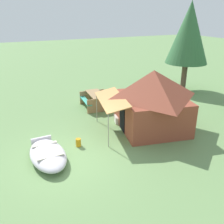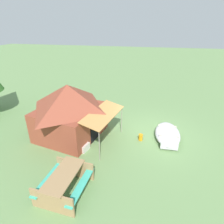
% 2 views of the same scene
% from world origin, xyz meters
% --- Properties ---
extents(ground_plane, '(80.00, 80.00, 0.00)m').
position_xyz_m(ground_plane, '(0.00, 0.00, 0.00)').
color(ground_plane, '#688D54').
extents(beached_rowboat, '(2.39, 1.29, 0.46)m').
position_xyz_m(beached_rowboat, '(-0.23, -0.79, 0.24)').
color(beached_rowboat, silver).
rests_on(beached_rowboat, ground_plane).
extents(canvas_cabin_tent, '(3.77, 4.37, 2.70)m').
position_xyz_m(canvas_cabin_tent, '(-0.95, 4.08, 1.40)').
color(canvas_cabin_tent, brown).
rests_on(canvas_cabin_tent, ground_plane).
extents(picnic_table, '(1.85, 1.59, 0.79)m').
position_xyz_m(picnic_table, '(-4.50, 2.78, 0.49)').
color(picnic_table, '#9D7B51').
rests_on(picnic_table, ground_plane).
extents(cooler_box, '(0.58, 0.43, 0.32)m').
position_xyz_m(cooler_box, '(-2.11, 2.97, 0.16)').
color(cooler_box, beige).
rests_on(cooler_box, ground_plane).
extents(fuel_can, '(0.21, 0.21, 0.33)m').
position_xyz_m(fuel_can, '(-0.73, 0.52, 0.16)').
color(fuel_can, orange).
rests_on(fuel_can, ground_plane).
extents(pine_tree_back_left, '(2.71, 2.71, 5.66)m').
position_xyz_m(pine_tree_back_left, '(-5.03, 9.38, 3.74)').
color(pine_tree_back_left, brown).
rests_on(pine_tree_back_left, ground_plane).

